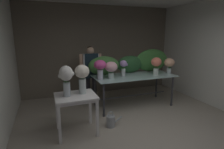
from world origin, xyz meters
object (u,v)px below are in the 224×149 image
vase_blush_carnations (111,68)px  vase_cream_lisianthus_tall (82,76)px  side_table_white (76,100)px  watering_can (111,121)px  vase_coral_ranunculus (156,64)px  display_table_glass (134,80)px  vase_fuchsia_stock (100,67)px  vase_lilac_lilies (123,67)px  vase_peach_anemones (169,64)px  florist (91,68)px  vase_white_roses_tall (66,78)px

vase_blush_carnations → vase_cream_lisianthus_tall: 1.08m
side_table_white → watering_can: size_ratio=2.20×
vase_coral_ranunculus → display_table_glass: bearing=166.5°
side_table_white → vase_fuchsia_stock: size_ratio=1.64×
vase_lilac_lilies → vase_peach_anemones: bearing=-7.6°
side_table_white → vase_fuchsia_stock: bearing=45.7°
display_table_glass → vase_blush_carnations: bearing=-170.8°
florist → vase_white_roses_tall: size_ratio=2.73×
vase_fuchsia_stock → vase_blush_carnations: bearing=1.2°
vase_peach_anemones → side_table_white: bearing=-165.3°
vase_blush_carnations → vase_fuchsia_stock: size_ratio=0.88×
vase_coral_ranunculus → watering_can: size_ratio=1.32×
vase_coral_ranunculus → vase_white_roses_tall: vase_white_roses_tall is taller
vase_peach_anemones → vase_white_roses_tall: vase_white_roses_tall is taller
vase_coral_ranunculus → side_table_white: bearing=-162.4°
watering_can → side_table_white: bearing=178.2°
vase_peach_anemones → watering_can: (-1.94, -0.72, -0.99)m
florist → vase_cream_lisianthus_tall: size_ratio=2.80×
side_table_white → vase_white_roses_tall: (-0.15, -0.00, 0.46)m
vase_fuchsia_stock → watering_can: bearing=-90.8°
side_table_white → vase_coral_ranunculus: (2.25, 0.71, 0.46)m
watering_can → vase_peach_anemones: bearing=20.2°
display_table_glass → florist: bearing=146.7°
display_table_glass → vase_peach_anemones: bearing=-9.2°
display_table_glass → vase_fuchsia_stock: (-0.96, -0.12, 0.42)m
vase_lilac_lilies → vase_white_roses_tall: vase_white_roses_tall is taller
florist → vase_lilac_lilies: florist is taller
side_table_white → vase_peach_anemones: size_ratio=1.81×
vase_coral_ranunculus → vase_cream_lisianthus_tall: 2.19m
watering_can → vase_blush_carnations: bearing=68.9°
vase_blush_carnations → vase_cream_lisianthus_tall: size_ratio=0.74×
display_table_glass → vase_blush_carnations: (-0.68, -0.11, 0.38)m
vase_fuchsia_stock → display_table_glass: bearing=6.9°
vase_peach_anemones → vase_cream_lisianthus_tall: 2.57m
watering_can → vase_white_roses_tall: bearing=178.6°
display_table_glass → vase_fuchsia_stock: vase_fuchsia_stock is taller
vase_white_roses_tall → vase_cream_lisianthus_tall: (0.31, 0.06, -0.01)m
vase_fuchsia_stock → side_table_white: bearing=-134.3°
vase_coral_ranunculus → vase_blush_carnations: bearing=178.7°
vase_coral_ranunculus → vase_cream_lisianthus_tall: size_ratio=0.82×
side_table_white → vase_white_roses_tall: bearing=-179.9°
vase_cream_lisianthus_tall → watering_can: bearing=-8.8°
florist → vase_coral_ranunculus: (1.57, -0.79, 0.15)m
side_table_white → vase_white_roses_tall: vase_white_roses_tall is taller
vase_cream_lisianthus_tall → watering_can: vase_cream_lisianthus_tall is taller
side_table_white → vase_fuchsia_stock: (0.72, 0.74, 0.47)m
vase_white_roses_tall → vase_coral_ranunculus: bearing=16.5°
display_table_glass → vase_cream_lisianthus_tall: (-1.52, -0.79, 0.40)m
display_table_glass → vase_white_roses_tall: vase_white_roses_tall is taller
vase_lilac_lilies → vase_white_roses_tall: (-1.53, -0.86, 0.04)m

